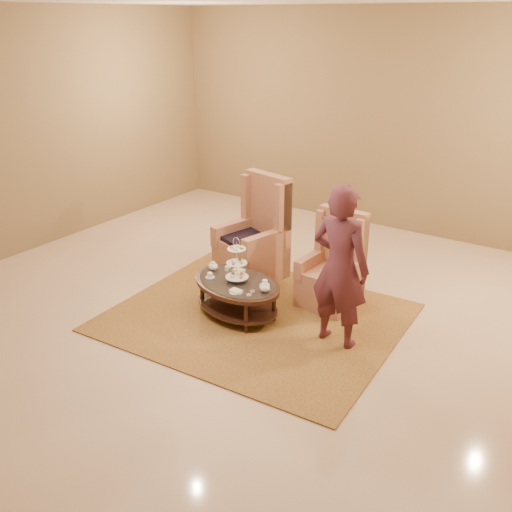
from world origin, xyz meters
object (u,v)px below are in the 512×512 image
Objects in this scene: tea_table at (237,287)px; armchair_right at (333,274)px; person at (340,267)px; armchair_left at (256,243)px.

armchair_right reaches higher than tea_table.
tea_table is 1.37m from person.
armchair_left reaches higher than tea_table.
armchair_right is 1.06m from person.
tea_table is at bearing -127.10° from armchair_right.
armchair_right is at bearing -57.35° from person.
tea_table is at bearing 7.90° from person.
person is (1.71, -0.95, 0.42)m from armchair_left.
tea_table is 0.75× the size of person.
tea_table is at bearing -53.54° from armchair_left.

